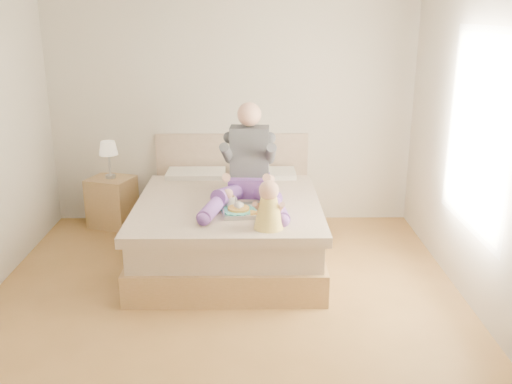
{
  "coord_description": "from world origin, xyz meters",
  "views": [
    {
      "loc": [
        0.22,
        -4.15,
        2.29
      ],
      "look_at": [
        0.26,
        0.66,
        0.77
      ],
      "focal_mm": 40.0,
      "sensor_mm": 36.0,
      "label": 1
    }
  ],
  "objects_px": {
    "adult": "(248,172)",
    "bed": "(229,223)",
    "baby": "(269,209)",
    "tray": "(250,209)",
    "nightstand": "(112,202)"
  },
  "relations": [
    {
      "from": "adult",
      "to": "bed",
      "type": "bearing_deg",
      "value": 148.16
    },
    {
      "from": "tray",
      "to": "adult",
      "type": "bearing_deg",
      "value": 85.36
    },
    {
      "from": "bed",
      "to": "baby",
      "type": "xyz_separation_m",
      "value": [
        0.36,
        -0.88,
        0.46
      ]
    },
    {
      "from": "tray",
      "to": "baby",
      "type": "distance_m",
      "value": 0.43
    },
    {
      "from": "adult",
      "to": "tray",
      "type": "distance_m",
      "value": 0.44
    },
    {
      "from": "bed",
      "to": "baby",
      "type": "height_order",
      "value": "baby"
    },
    {
      "from": "tray",
      "to": "nightstand",
      "type": "bearing_deg",
      "value": 133.04
    },
    {
      "from": "baby",
      "to": "bed",
      "type": "bearing_deg",
      "value": 117.07
    },
    {
      "from": "bed",
      "to": "baby",
      "type": "bearing_deg",
      "value": -67.96
    },
    {
      "from": "nightstand",
      "to": "adult",
      "type": "height_order",
      "value": "adult"
    },
    {
      "from": "adult",
      "to": "tray",
      "type": "relative_size",
      "value": 2.1
    },
    {
      "from": "nightstand",
      "to": "adult",
      "type": "relative_size",
      "value": 0.5
    },
    {
      "from": "tray",
      "to": "bed",
      "type": "bearing_deg",
      "value": 105.2
    },
    {
      "from": "adult",
      "to": "baby",
      "type": "relative_size",
      "value": 2.75
    },
    {
      "from": "bed",
      "to": "baby",
      "type": "distance_m",
      "value": 1.06
    }
  ]
}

